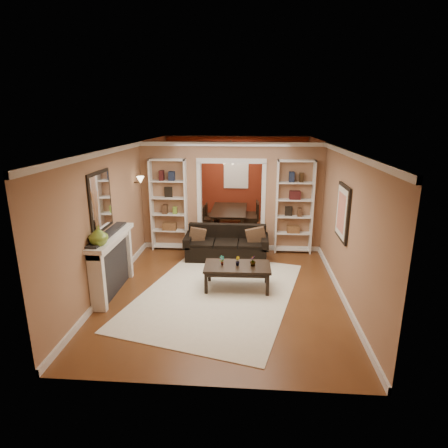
# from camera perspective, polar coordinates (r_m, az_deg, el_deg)

# --- Properties ---
(floor) EXTENTS (8.00, 8.00, 0.00)m
(floor) POSITION_cam_1_polar(r_m,az_deg,el_deg) (8.61, 0.61, -6.34)
(floor) COLOR brown
(floor) RESTS_ON ground
(ceiling) EXTENTS (8.00, 8.00, 0.00)m
(ceiling) POSITION_cam_1_polar(r_m,az_deg,el_deg) (7.98, 0.67, 11.89)
(ceiling) COLOR white
(ceiling) RESTS_ON ground
(wall_back) EXTENTS (8.00, 0.00, 8.00)m
(wall_back) POSITION_cam_1_polar(r_m,az_deg,el_deg) (12.11, 1.86, 6.88)
(wall_back) COLOR #A17555
(wall_back) RESTS_ON ground
(wall_front) EXTENTS (8.00, 0.00, 8.00)m
(wall_front) POSITION_cam_1_polar(r_m,az_deg,el_deg) (4.42, -2.73, -9.88)
(wall_front) COLOR #A17555
(wall_front) RESTS_ON ground
(wall_left) EXTENTS (0.00, 8.00, 8.00)m
(wall_left) POSITION_cam_1_polar(r_m,az_deg,el_deg) (8.63, -14.46, 2.61)
(wall_left) COLOR #A17555
(wall_left) RESTS_ON ground
(wall_right) EXTENTS (0.00, 8.00, 8.00)m
(wall_right) POSITION_cam_1_polar(r_m,az_deg,el_deg) (8.36, 16.23, 2.06)
(wall_right) COLOR #A17555
(wall_right) RESTS_ON ground
(partition_wall) EXTENTS (4.50, 0.15, 2.70)m
(partition_wall) POSITION_cam_1_polar(r_m,az_deg,el_deg) (9.36, 1.11, 4.15)
(partition_wall) COLOR #A17555
(partition_wall) RESTS_ON floor
(red_back_panel) EXTENTS (4.44, 0.04, 2.64)m
(red_back_panel) POSITION_cam_1_polar(r_m,az_deg,el_deg) (12.08, 1.85, 6.72)
(red_back_panel) COLOR maroon
(red_back_panel) RESTS_ON floor
(dining_window) EXTENTS (0.78, 0.03, 0.98)m
(dining_window) POSITION_cam_1_polar(r_m,az_deg,el_deg) (12.01, 1.85, 7.77)
(dining_window) COLOR #8CA5CC
(dining_window) RESTS_ON wall_back
(area_rug) EXTENTS (3.58, 4.37, 0.01)m
(area_rug) POSITION_cam_1_polar(r_m,az_deg,el_deg) (7.31, -1.13, -10.55)
(area_rug) COLOR white
(area_rug) RESTS_ON floor
(sofa) EXTENTS (1.97, 0.85, 0.77)m
(sofa) POSITION_cam_1_polar(r_m,az_deg,el_deg) (8.90, 0.38, -2.93)
(sofa) COLOR black
(sofa) RESTS_ON floor
(pillow_left) EXTENTS (0.39, 0.19, 0.38)m
(pillow_left) POSITION_cam_1_polar(r_m,az_deg,el_deg) (8.89, -4.12, -1.76)
(pillow_left) COLOR brown
(pillow_left) RESTS_ON sofa
(pillow_right) EXTENTS (0.46, 0.17, 0.45)m
(pillow_right) POSITION_cam_1_polar(r_m,az_deg,el_deg) (8.79, 4.92, -1.76)
(pillow_right) COLOR brown
(pillow_right) RESTS_ON sofa
(coffee_table) EXTENTS (1.30, 0.73, 0.49)m
(coffee_table) POSITION_cam_1_polar(r_m,az_deg,el_deg) (7.44, 2.03, -8.05)
(coffee_table) COLOR black
(coffee_table) RESTS_ON floor
(plant_left) EXTENTS (0.12, 0.12, 0.19)m
(plant_left) POSITION_cam_1_polar(r_m,az_deg,el_deg) (7.32, -0.30, -5.54)
(plant_left) COLOR #336626
(plant_left) RESTS_ON coffee_table
(plant_center) EXTENTS (0.11, 0.12, 0.18)m
(plant_center) POSITION_cam_1_polar(r_m,az_deg,el_deg) (7.31, 2.06, -5.66)
(plant_center) COLOR #336626
(plant_center) RESTS_ON coffee_table
(plant_right) EXTENTS (0.13, 0.13, 0.20)m
(plant_right) POSITION_cam_1_polar(r_m,az_deg,el_deg) (7.30, 4.42, -5.63)
(plant_right) COLOR #336626
(plant_right) RESTS_ON coffee_table
(bookshelf_left) EXTENTS (0.90, 0.30, 2.30)m
(bookshelf_left) POSITION_cam_1_polar(r_m,az_deg,el_deg) (9.45, -8.39, 2.86)
(bookshelf_left) COLOR white
(bookshelf_left) RESTS_ON floor
(bookshelf_right) EXTENTS (0.90, 0.30, 2.30)m
(bookshelf_right) POSITION_cam_1_polar(r_m,az_deg,el_deg) (9.28, 10.65, 2.51)
(bookshelf_right) COLOR white
(bookshelf_right) RESTS_ON floor
(fireplace) EXTENTS (0.32, 1.70, 1.16)m
(fireplace) POSITION_cam_1_polar(r_m,az_deg,el_deg) (7.45, -16.49, -5.89)
(fireplace) COLOR white
(fireplace) RESTS_ON floor
(vase) EXTENTS (0.42, 0.42, 0.34)m
(vase) POSITION_cam_1_polar(r_m,az_deg,el_deg) (6.73, -18.62, -1.67)
(vase) COLOR olive
(vase) RESTS_ON fireplace
(mirror) EXTENTS (0.03, 0.95, 1.10)m
(mirror) POSITION_cam_1_polar(r_m,az_deg,el_deg) (7.15, -18.31, 3.29)
(mirror) COLOR silver
(mirror) RESTS_ON wall_left
(wall_sconce) EXTENTS (0.18, 0.18, 0.22)m
(wall_sconce) POSITION_cam_1_polar(r_m,az_deg,el_deg) (9.02, -12.97, 6.39)
(wall_sconce) COLOR #FFE0A5
(wall_sconce) RESTS_ON wall_left
(framed_art) EXTENTS (0.04, 0.85, 1.05)m
(framed_art) POSITION_cam_1_polar(r_m,az_deg,el_deg) (7.36, 17.58, 1.69)
(framed_art) COLOR black
(framed_art) RESTS_ON wall_right
(dining_table) EXTENTS (1.83, 1.02, 0.64)m
(dining_table) POSITION_cam_1_polar(r_m,az_deg,el_deg) (11.13, 0.97, 0.65)
(dining_table) COLOR black
(dining_table) RESTS_ON floor
(dining_chair_nw) EXTENTS (0.50, 0.50, 0.81)m
(dining_chair_nw) POSITION_cam_1_polar(r_m,az_deg,el_deg) (10.87, -2.02, 0.71)
(dining_chair_nw) COLOR black
(dining_chair_nw) RESTS_ON floor
(dining_chair_ne) EXTENTS (0.62, 0.62, 0.95)m
(dining_chair_ne) POSITION_cam_1_polar(r_m,az_deg,el_deg) (10.78, 3.80, 0.95)
(dining_chair_ne) COLOR black
(dining_chair_ne) RESTS_ON floor
(dining_chair_sw) EXTENTS (0.45, 0.45, 0.76)m
(dining_chair_sw) POSITION_cam_1_polar(r_m,az_deg,el_deg) (11.45, -1.69, 1.37)
(dining_chair_sw) COLOR black
(dining_chair_sw) RESTS_ON floor
(dining_chair_se) EXTENTS (0.51, 0.51, 0.86)m
(dining_chair_se) POSITION_cam_1_polar(r_m,az_deg,el_deg) (11.38, 3.83, 1.51)
(dining_chair_se) COLOR black
(dining_chair_se) RESTS_ON floor
(chandelier) EXTENTS (0.50, 0.50, 0.30)m
(chandelier) POSITION_cam_1_polar(r_m,az_deg,el_deg) (10.73, 1.58, 9.31)
(chandelier) COLOR #3B2D1B
(chandelier) RESTS_ON ceiling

